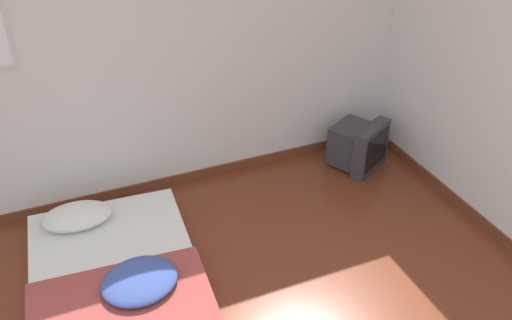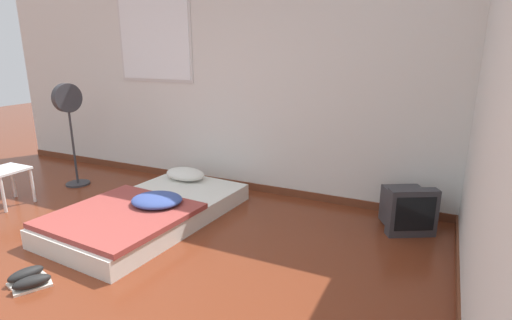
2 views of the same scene
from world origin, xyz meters
The scene contains 3 objects.
wall_back centered at (-0.02, 2.96, 1.30)m, with size 7.54×0.08×2.60m.
mattress_bed centered at (-0.30, 1.62, 0.12)m, with size 1.28×2.12×0.33m.
crt_tv centered at (2.10, 2.54, 0.22)m, with size 0.56×0.56×0.46m.
Camera 1 is at (-0.52, -1.20, 2.95)m, focal length 40.00 mm.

